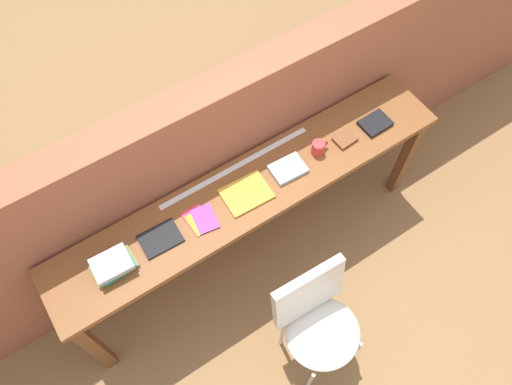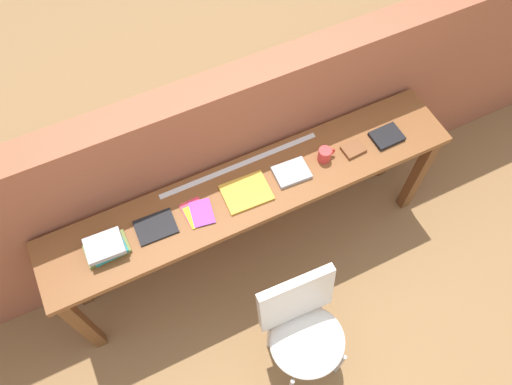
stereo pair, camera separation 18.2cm
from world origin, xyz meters
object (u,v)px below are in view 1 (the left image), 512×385
at_px(chair_white_moulded, 318,320).
at_px(pamphlet_pile_colourful, 200,220).
at_px(book_stack_leftmost, 113,265).
at_px(mug, 318,148).
at_px(book_open_centre, 246,194).
at_px(magazine_cycling, 160,239).
at_px(book_repair_rightmost, 375,123).
at_px(leather_journal_brown, 345,139).

height_order(chair_white_moulded, pamphlet_pile_colourful, same).
height_order(book_stack_leftmost, mug, mug).
bearing_deg(book_open_centre, book_stack_leftmost, -178.08).
bearing_deg(magazine_cycling, book_open_centre, -0.26).
distance_m(book_open_centre, book_repair_rightmost, 0.93).
distance_m(book_stack_leftmost, magazine_cycling, 0.28).
relative_size(book_stack_leftmost, book_repair_rightmost, 1.26).
height_order(leather_journal_brown, book_repair_rightmost, book_repair_rightmost).
distance_m(chair_white_moulded, mug, 1.00).
xyz_separation_m(book_stack_leftmost, magazine_cycling, (0.28, 0.02, -0.03)).
relative_size(magazine_cycling, book_open_centre, 0.82).
bearing_deg(pamphlet_pile_colourful, mug, 0.64).
bearing_deg(book_repair_rightmost, book_open_centre, 177.60).
xyz_separation_m(book_stack_leftmost, book_repair_rightmost, (1.75, -0.02, -0.03)).
relative_size(magazine_cycling, mug, 1.99).
xyz_separation_m(magazine_cycling, pamphlet_pile_colourful, (0.24, -0.02, -0.00)).
bearing_deg(mug, magazine_cycling, 179.52).
xyz_separation_m(magazine_cycling, mug, (1.05, -0.01, 0.04)).
height_order(book_stack_leftmost, book_open_centre, book_stack_leftmost).
height_order(magazine_cycling, pamphlet_pile_colourful, magazine_cycling).
distance_m(mug, leather_journal_brown, 0.19).
bearing_deg(pamphlet_pile_colourful, chair_white_moulded, -68.01).
bearing_deg(leather_journal_brown, book_stack_leftmost, 176.15).
xyz_separation_m(magazine_cycling, leather_journal_brown, (1.24, -0.03, 0.00)).
bearing_deg(chair_white_moulded, leather_journal_brown, 46.06).
xyz_separation_m(book_open_centre, leather_journal_brown, (0.70, -0.01, 0.00)).
xyz_separation_m(book_stack_leftmost, leather_journal_brown, (1.52, -0.01, -0.03)).
xyz_separation_m(book_stack_leftmost, pamphlet_pile_colourful, (0.52, -0.00, -0.04)).
distance_m(magazine_cycling, pamphlet_pile_colourful, 0.24).
relative_size(pamphlet_pile_colourful, book_open_centre, 0.74).
relative_size(pamphlet_pile_colourful, mug, 1.81).
bearing_deg(book_repair_rightmost, book_stack_leftmost, 178.00).
distance_m(leather_journal_brown, book_repair_rightmost, 0.23).
relative_size(mug, book_repair_rightmost, 0.60).
xyz_separation_m(book_open_centre, mug, (0.51, 0.01, 0.04)).
height_order(book_open_centre, mug, mug).
height_order(pamphlet_pile_colourful, leather_journal_brown, leather_journal_brown).
bearing_deg(mug, book_stack_leftmost, -179.68).
xyz_separation_m(mug, book_repair_rightmost, (0.42, -0.03, -0.03)).
bearing_deg(book_repair_rightmost, pamphlet_pile_colourful, 177.76).
bearing_deg(book_open_centre, pamphlet_pile_colourful, -178.28).
height_order(pamphlet_pile_colourful, book_repair_rightmost, book_repair_rightmost).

